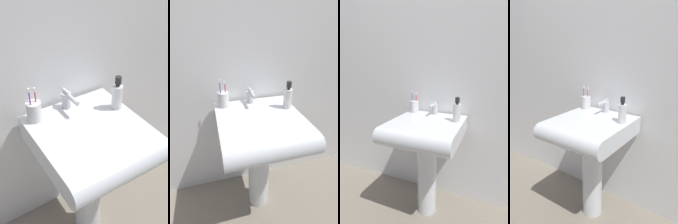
{
  "view_description": "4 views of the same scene",
  "coord_description": "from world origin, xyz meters",
  "views": [
    {
      "loc": [
        -0.58,
        -0.87,
        1.67
      ],
      "look_at": [
        -0.03,
        -0.0,
        0.91
      ],
      "focal_mm": 45.0,
      "sensor_mm": 36.0,
      "label": 1
    },
    {
      "loc": [
        -0.28,
        -0.89,
        1.35
      ],
      "look_at": [
        -0.04,
        -0.0,
        0.84
      ],
      "focal_mm": 28.0,
      "sensor_mm": 36.0,
      "label": 2
    },
    {
      "loc": [
        0.46,
        -1.17,
        1.21
      ],
      "look_at": [
        -0.03,
        0.01,
        0.87
      ],
      "focal_mm": 28.0,
      "sensor_mm": 36.0,
      "label": 3
    },
    {
      "loc": [
        0.86,
        -1.19,
        1.34
      ],
      "look_at": [
        0.02,
        -0.0,
        0.87
      ],
      "focal_mm": 35.0,
      "sensor_mm": 36.0,
      "label": 4
    }
  ],
  "objects": [
    {
      "name": "toothbrush_cup",
      "position": [
        -0.2,
        0.19,
        0.86
      ],
      "size": [
        0.07,
        0.07,
        0.19
      ],
      "color": "white",
      "rests_on": "sink_basin"
    },
    {
      "name": "wall_back",
      "position": [
        0.0,
        0.3,
        1.2
      ],
      "size": [
        5.0,
        0.05,
        2.4
      ],
      "primitive_type": "cube",
      "color": "white",
      "rests_on": "ground"
    },
    {
      "name": "ground_plane",
      "position": [
        0.0,
        0.0,
        0.0
      ],
      "size": [
        6.0,
        6.0,
        0.0
      ],
      "primitive_type": "plane",
      "color": "gray",
      "rests_on": "ground"
    },
    {
      "name": "sink_basin",
      "position": [
        0.0,
        -0.05,
        0.75
      ],
      "size": [
        0.53,
        0.58,
        0.12
      ],
      "color": "white",
      "rests_on": "sink_pedestal"
    },
    {
      "name": "soap_bottle",
      "position": [
        0.21,
        0.06,
        0.88
      ],
      "size": [
        0.05,
        0.05,
        0.18
      ],
      "color": "white",
      "rests_on": "sink_basin"
    },
    {
      "name": "faucet",
      "position": [
        -0.01,
        0.19,
        0.86
      ],
      "size": [
        0.05,
        0.14,
        0.1
      ],
      "color": "silver",
      "rests_on": "sink_basin"
    },
    {
      "name": "sink_pedestal",
      "position": [
        0.0,
        0.0,
        0.34
      ],
      "size": [
        0.15,
        0.15,
        0.68
      ],
      "primitive_type": "cylinder",
      "color": "white",
      "rests_on": "ground"
    }
  ]
}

